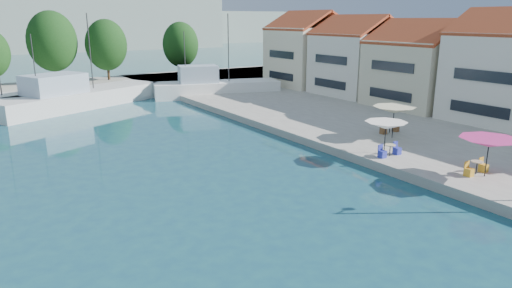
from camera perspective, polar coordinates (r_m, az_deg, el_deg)
quay_right at (r=46.52m, az=20.88°, el=3.35°), size 32.00×92.00×0.60m
quay_far at (r=64.79m, az=-26.45°, el=5.89°), size 90.00×16.00×0.60m
hill_east at (r=185.17m, az=-16.02°, el=13.83°), size 140.00×40.00×12.00m
building_03 at (r=44.33m, az=29.36°, el=8.66°), size 8.40×8.80×10.20m
building_04 at (r=49.24m, az=20.01°, el=9.61°), size 9.00×8.80×9.20m
building_05 at (r=55.13m, az=12.52°, el=10.94°), size 8.40×8.80×9.70m
building_06 at (r=61.78m, az=6.51°, el=11.86°), size 9.00×8.80×10.20m
trawler_03 at (r=52.43m, az=-21.61°, el=5.39°), size 19.08×12.13×10.20m
trawler_04 at (r=56.28m, az=-5.29°, el=7.02°), size 15.58×8.12×10.20m
tree_06 at (r=69.66m, az=-24.14°, el=11.63°), size 6.57×6.57×9.73m
tree_07 at (r=70.14m, az=-18.22°, el=11.67°), size 5.81×5.81×8.60m
tree_08 at (r=73.28m, az=-9.42°, el=12.16°), size 5.53×5.53×8.19m
umbrella_pink at (r=28.35m, az=27.13°, el=0.15°), size 3.29×3.29×2.22m
umbrella_white at (r=31.03m, az=15.94°, el=2.25°), size 2.79×2.79×2.11m
umbrella_cream at (r=35.06m, az=16.89°, el=4.11°), size 3.15×3.15×2.39m
cafe_table_01 at (r=29.01m, az=25.84°, el=-2.85°), size 1.82×0.70×0.76m
cafe_table_02 at (r=30.75m, az=16.38°, el=-0.93°), size 1.82×0.70×0.76m
cafe_table_03 at (r=37.08m, az=16.36°, el=1.81°), size 1.82×0.70×0.76m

